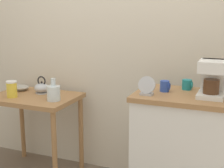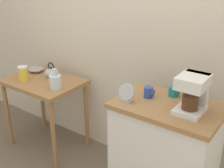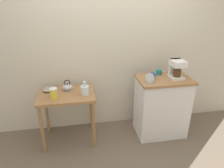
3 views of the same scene
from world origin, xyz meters
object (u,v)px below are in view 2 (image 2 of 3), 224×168
at_px(teakettle, 52,73).
at_px(coffee_maker, 193,92).
at_px(canister_enamel, 23,73).
at_px(mug_dark_teal, 174,92).
at_px(glass_carafe_vase, 55,82).
at_px(bowl_stoneware, 36,69).
at_px(mug_blue, 149,92).
at_px(table_clock, 127,94).

bearing_deg(teakettle, coffee_maker, -6.18).
relative_size(canister_enamel, mug_dark_teal, 1.84).
bearing_deg(canister_enamel, mug_dark_teal, 7.45).
height_order(teakettle, glass_carafe_vase, glass_carafe_vase).
xyz_separation_m(bowl_stoneware, teakettle, (0.26, -0.02, 0.02)).
height_order(bowl_stoneware, mug_blue, mug_blue).
relative_size(teakettle, canister_enamel, 1.17).
distance_m(glass_carafe_vase, coffee_maker, 1.31).
distance_m(teakettle, table_clock, 1.15).
distance_m(bowl_stoneware, table_clock, 1.40).
bearing_deg(mug_dark_teal, glass_carafe_vase, -172.02).
height_order(bowl_stoneware, glass_carafe_vase, glass_carafe_vase).
bearing_deg(coffee_maker, mug_blue, 176.28).
bearing_deg(teakettle, canister_enamel, -128.09).
distance_m(bowl_stoneware, mug_dark_teal, 1.60).
xyz_separation_m(teakettle, coffee_maker, (1.53, -0.17, 0.25)).
bearing_deg(coffee_maker, table_clock, -163.05).
distance_m(coffee_maker, table_clock, 0.46).
bearing_deg(canister_enamel, mug_blue, 3.11).
height_order(bowl_stoneware, table_clock, table_clock).
bearing_deg(table_clock, bowl_stoneware, 166.78).
height_order(glass_carafe_vase, mug_blue, mug_blue).
xyz_separation_m(teakettle, canister_enamel, (-0.17, -0.22, 0.02)).
relative_size(mug_blue, table_clock, 0.60).
height_order(teakettle, coffee_maker, coffee_maker).
relative_size(glass_carafe_vase, mug_dark_teal, 2.45).
height_order(bowl_stoneware, coffee_maker, coffee_maker).
xyz_separation_m(bowl_stoneware, mug_blue, (1.45, -0.16, 0.17)).
height_order(mug_blue, table_clock, table_clock).
height_order(glass_carafe_vase, canister_enamel, glass_carafe_vase).
xyz_separation_m(coffee_maker, mug_blue, (-0.34, 0.02, -0.10)).
bearing_deg(canister_enamel, bowl_stoneware, 110.70).
height_order(teakettle, table_clock, table_clock).
bearing_deg(table_clock, mug_dark_teal, 49.02).
bearing_deg(table_clock, mug_blue, 58.05).
xyz_separation_m(canister_enamel, mug_blue, (1.36, 0.07, 0.13)).
xyz_separation_m(canister_enamel, mug_dark_teal, (1.50, 0.20, 0.13)).
bearing_deg(teakettle, bowl_stoneware, 175.48).
bearing_deg(mug_blue, coffee_maker, -3.72).
bearing_deg(teakettle, mug_dark_teal, -0.89).
distance_m(bowl_stoneware, canister_enamel, 0.26).
xyz_separation_m(teakettle, mug_blue, (1.19, -0.14, 0.15)).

